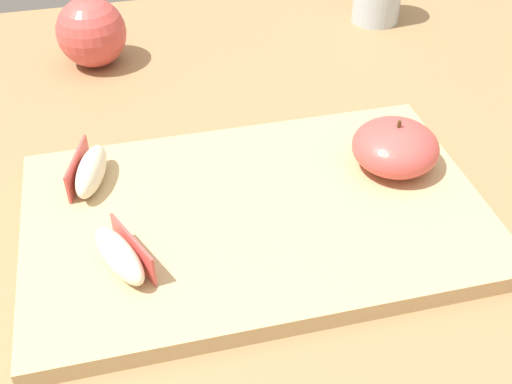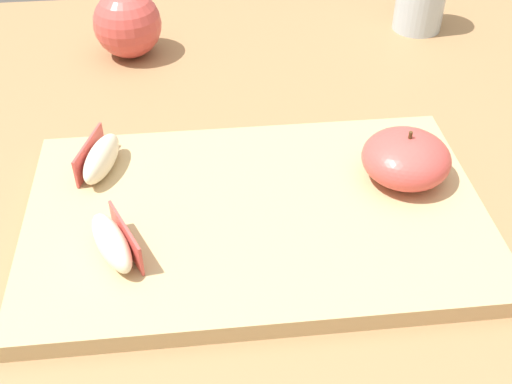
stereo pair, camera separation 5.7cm
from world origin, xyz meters
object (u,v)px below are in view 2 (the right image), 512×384
apple_wedge_left (101,156)px  apple_wedge_middle (113,242)px  cutting_board (256,216)px  apple_half_skin_up (406,158)px  whole_apple_pink_lady (127,24)px

apple_wedge_left → apple_wedge_middle: (0.02, -0.12, 0.00)m
cutting_board → apple_half_skin_up: 0.15m
whole_apple_pink_lady → apple_half_skin_up: bearing=-48.8°
cutting_board → whole_apple_pink_lady: size_ratio=4.39×
cutting_board → whole_apple_pink_lady: whole_apple_pink_lady is taller
cutting_board → apple_wedge_left: (-0.14, 0.08, 0.03)m
apple_wedge_left → apple_wedge_middle: bearing=-81.0°
apple_half_skin_up → apple_wedge_left: 0.29m
apple_wedge_middle → whole_apple_pink_lady: 0.39m
apple_half_skin_up → apple_wedge_left: apple_half_skin_up is taller
apple_half_skin_up → apple_wedge_left: (-0.29, 0.05, -0.01)m
apple_half_skin_up → apple_wedge_left: bearing=171.2°
cutting_board → apple_wedge_middle: 0.14m
apple_wedge_middle → apple_wedge_left: bearing=99.0°
cutting_board → apple_wedge_middle: size_ratio=5.59×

